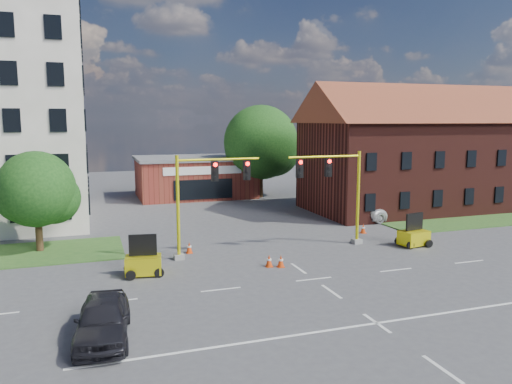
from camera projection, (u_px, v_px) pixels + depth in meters
ground at (314, 279)px, 26.00m from camera, size 120.00×120.00×0.00m
grass_verge_ne at (469, 222)px, 40.14m from camera, size 14.00×4.00×0.08m
lane_markings at (341, 298)px, 23.18m from camera, size 60.00×36.00×0.01m
brick_shop at (195, 177)px, 53.79m from camera, size 12.40×8.40×4.30m
townhouse_row at (418, 145)px, 45.85m from camera, size 21.00×11.00×11.50m
tree_large at (264, 145)px, 52.76m from camera, size 8.23×7.83×9.79m
tree_nw_front at (41, 192)px, 31.00m from camera, size 4.97×4.73×6.35m
signal_mast_west at (205, 193)px, 29.67m from camera, size 5.30×0.60×6.20m
signal_mast_east at (336, 187)px, 32.44m from camera, size 5.30×0.60×6.20m
trailer_west at (143, 263)px, 26.57m from camera, size 2.03×1.51×2.13m
trailer_east at (414, 236)px, 32.74m from camera, size 2.05×1.56×2.10m
cone_a at (269, 261)px, 28.14m from camera, size 0.40×0.40×0.70m
cone_b at (189, 248)px, 31.02m from camera, size 0.40×0.40×0.70m
cone_c at (281, 261)px, 28.08m from camera, size 0.40×0.40×0.70m
cone_d at (363, 229)px, 36.49m from camera, size 0.40×0.40×0.70m
pickup_white at (387, 210)px, 41.60m from camera, size 6.10×3.77×1.58m
sedan_dark at (103, 319)px, 18.76m from camera, size 2.40×4.96×1.63m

